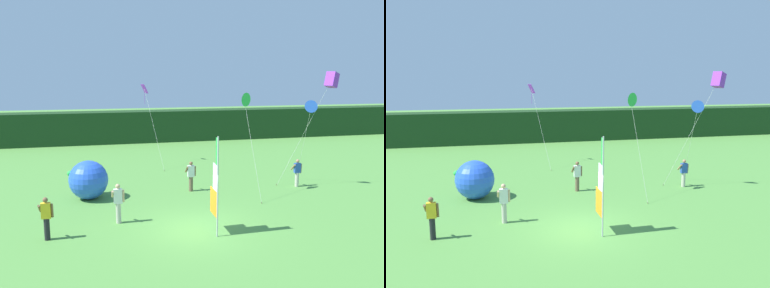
{
  "view_description": "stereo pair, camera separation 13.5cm",
  "coord_description": "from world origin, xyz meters",
  "views": [
    {
      "loc": [
        -3.98,
        -15.62,
        6.39
      ],
      "look_at": [
        0.41,
        3.18,
        3.03
      ],
      "focal_mm": 38.04,
      "sensor_mm": 36.0,
      "label": 1
    },
    {
      "loc": [
        -3.85,
        -15.65,
        6.39
      ],
      "look_at": [
        0.41,
        3.18,
        3.03
      ],
      "focal_mm": 38.04,
      "sensor_mm": 36.0,
      "label": 2
    }
  ],
  "objects": [
    {
      "name": "person_far_right",
      "position": [
        -6.06,
        0.21,
        0.92
      ],
      "size": [
        0.55,
        0.48,
        1.71
      ],
      "color": "black",
      "rests_on": "ground"
    },
    {
      "name": "person_far_left",
      "position": [
        0.87,
        5.42,
        0.88
      ],
      "size": [
        0.55,
        0.48,
        1.66
      ],
      "color": "brown",
      "rests_on": "ground"
    },
    {
      "name": "person_near_banner",
      "position": [
        6.97,
        4.94,
        0.84
      ],
      "size": [
        0.55,
        0.48,
        1.59
      ],
      "color": "#B7B2A3",
      "rests_on": "ground"
    },
    {
      "name": "ground_plane",
      "position": [
        0.0,
        0.0,
        0.0
      ],
      "size": [
        120.0,
        120.0,
        0.0
      ],
      "primitive_type": "plane",
      "color": "#518E3D"
    },
    {
      "name": "person_mid_field",
      "position": [
        -3.27,
        1.41,
        0.93
      ],
      "size": [
        0.55,
        0.48,
        1.74
      ],
      "color": "#B7B2A3",
      "rests_on": "ground"
    },
    {
      "name": "inflatable_balloon",
      "position": [
        -4.57,
        5.26,
        1.0
      ],
      "size": [
        2.05,
        2.07,
        2.0
      ],
      "color": "blue",
      "rests_on": "ground"
    },
    {
      "name": "kite_green_delta_2",
      "position": [
        3.51,
        4.47,
        5.02
      ],
      "size": [
        0.76,
        2.3,
        5.41
      ],
      "color": "brown",
      "rests_on": "ground"
    },
    {
      "name": "kite_blue_delta_3",
      "position": [
        7.57,
        4.77,
        4.59
      ],
      "size": [
        0.75,
        2.13,
        4.97
      ],
      "color": "brown",
      "rests_on": "ground"
    },
    {
      "name": "kite_purple_box_0",
      "position": [
        8.57,
        4.54,
        6.03
      ],
      "size": [
        3.08,
        1.31,
        6.5
      ],
      "color": "brown",
      "rests_on": "ground"
    },
    {
      "name": "distant_treeline",
      "position": [
        0.0,
        22.56,
        1.45
      ],
      "size": [
        80.0,
        2.4,
        2.91
      ],
      "primitive_type": "cube",
      "color": "#193819",
      "rests_on": "ground"
    },
    {
      "name": "kite_purple_diamond_1",
      "position": [
        -0.62,
        13.18,
        4.97
      ],
      "size": [
        1.15,
        3.29,
        5.64
      ],
      "color": "brown",
      "rests_on": "ground"
    },
    {
      "name": "banner_flag",
      "position": [
        0.46,
        -0.69,
        1.93
      ],
      "size": [
        0.06,
        1.03,
        4.03
      ],
      "color": "#B7B7BC",
      "rests_on": "ground"
    }
  ]
}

